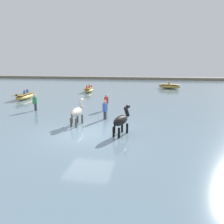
{
  "coord_description": "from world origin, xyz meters",
  "views": [
    {
      "loc": [
        3.02,
        -9.91,
        3.88
      ],
      "look_at": [
        0.74,
        2.94,
        0.84
      ],
      "focal_mm": 32.47,
      "sensor_mm": 36.0,
      "label": 1
    }
  ],
  "objects": [
    {
      "name": "far_shoreline",
      "position": [
        0.0,
        41.58,
        0.47
      ],
      "size": [
        80.0,
        2.4,
        0.94
      ],
      "primitive_type": "cube",
      "color": "gray",
      "rests_on": "ground"
    },
    {
      "name": "boat_distant_west",
      "position": [
        -9.79,
        9.42,
        0.64
      ],
      "size": [
        1.2,
        3.24,
        1.06
      ],
      "color": "gold",
      "rests_on": "water_surface"
    },
    {
      "name": "person_wading_close",
      "position": [
        -5.71,
        4.53,
        0.87
      ],
      "size": [
        0.35,
        0.26,
        1.63
      ],
      "color": "#383842",
      "rests_on": "ground"
    },
    {
      "name": "boat_mid_outer",
      "position": [
        6.22,
        22.1,
        0.68
      ],
      "size": [
        3.55,
        2.24,
        1.15
      ],
      "color": "gold",
      "rests_on": "water_surface"
    },
    {
      "name": "horse_lead_black",
      "position": [
        1.74,
        0.05,
        1.07
      ],
      "size": [
        0.88,
        1.65,
        1.81
      ],
      "color": "black",
      "rests_on": "ground"
    },
    {
      "name": "water_surface",
      "position": [
        0.0,
        10.0,
        0.17
      ],
      "size": [
        90.0,
        90.0,
        0.34
      ],
      "primitive_type": "cube",
      "color": "slate",
      "rests_on": "ground"
    },
    {
      "name": "boat_near_starboard",
      "position": [
        -4.73,
        16.07,
        0.63
      ],
      "size": [
        1.14,
        3.2,
        1.05
      ],
      "color": "gold",
      "rests_on": "water_surface"
    },
    {
      "name": "person_spectator_far",
      "position": [
        -0.2,
        5.65,
        0.87
      ],
      "size": [
        0.36,
        0.28,
        1.63
      ],
      "color": "#383842",
      "rests_on": "ground"
    },
    {
      "name": "person_onlooker_left",
      "position": [
        0.27,
        2.92,
        0.87
      ],
      "size": [
        0.27,
        0.36,
        1.63
      ],
      "color": "#383842",
      "rests_on": "ground"
    },
    {
      "name": "ground_plane",
      "position": [
        0.0,
        0.0,
        0.0
      ],
      "size": [
        120.0,
        120.0,
        0.0
      ],
      "primitive_type": "plane",
      "color": "#84755B"
    },
    {
      "name": "horse_trailing_pinto",
      "position": [
        -1.12,
        1.37,
        1.09
      ],
      "size": [
        0.55,
        1.7,
        1.84
      ],
      "color": "beige",
      "rests_on": "ground"
    }
  ]
}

